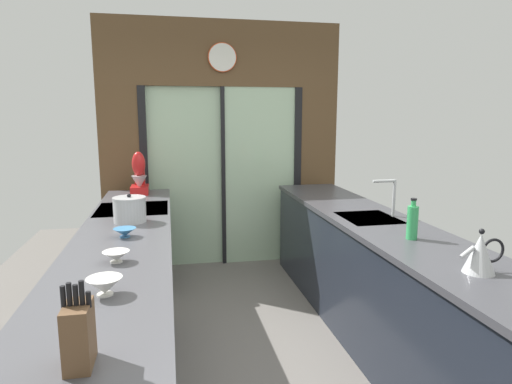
{
  "coord_description": "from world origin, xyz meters",
  "views": [
    {
      "loc": [
        -0.6,
        -2.49,
        1.69
      ],
      "look_at": [
        0.04,
        0.69,
        1.12
      ],
      "focal_mm": 30.81,
      "sensor_mm": 36.0,
      "label": 1
    }
  ],
  "objects_px": {
    "mixing_bowl_mid": "(116,256)",
    "knife_block": "(79,334)",
    "mixing_bowl_near": "(105,286)",
    "oven_range": "(135,261)",
    "kettle": "(480,253)",
    "mixing_bowl_far": "(125,232)",
    "soap_bottle_far": "(412,222)",
    "stock_pot": "(130,210)",
    "stand_mixer": "(139,178)"
  },
  "relations": [
    {
      "from": "kettle",
      "to": "stock_pot",
      "type": "bearing_deg",
      "value": 141.23
    },
    {
      "from": "mixing_bowl_far",
      "to": "soap_bottle_far",
      "type": "xyz_separation_m",
      "value": [
        1.78,
        -0.4,
        0.08
      ]
    },
    {
      "from": "stand_mixer",
      "to": "stock_pot",
      "type": "height_order",
      "value": "stand_mixer"
    },
    {
      "from": "stock_pot",
      "to": "kettle",
      "type": "distance_m",
      "value": 2.29
    },
    {
      "from": "stand_mixer",
      "to": "mixing_bowl_mid",
      "type": "bearing_deg",
      "value": -90.0
    },
    {
      "from": "mixing_bowl_mid",
      "to": "stock_pot",
      "type": "height_order",
      "value": "stock_pot"
    },
    {
      "from": "knife_block",
      "to": "stand_mixer",
      "type": "relative_size",
      "value": 0.66
    },
    {
      "from": "mixing_bowl_near",
      "to": "stand_mixer",
      "type": "xyz_separation_m",
      "value": [
        0.0,
        2.56,
        0.12
      ]
    },
    {
      "from": "stand_mixer",
      "to": "stock_pot",
      "type": "bearing_deg",
      "value": -90.0
    },
    {
      "from": "oven_range",
      "to": "kettle",
      "type": "distance_m",
      "value": 2.69
    },
    {
      "from": "mixing_bowl_near",
      "to": "mixing_bowl_mid",
      "type": "distance_m",
      "value": 0.44
    },
    {
      "from": "mixing_bowl_mid",
      "to": "stock_pot",
      "type": "relative_size",
      "value": 0.6
    },
    {
      "from": "knife_block",
      "to": "stock_pot",
      "type": "bearing_deg",
      "value": 90.0
    },
    {
      "from": "oven_range",
      "to": "kettle",
      "type": "relative_size",
      "value": 3.75
    },
    {
      "from": "mixing_bowl_near",
      "to": "stock_pot",
      "type": "height_order",
      "value": "stock_pot"
    },
    {
      "from": "stock_pot",
      "to": "soap_bottle_far",
      "type": "height_order",
      "value": "soap_bottle_far"
    },
    {
      "from": "mixing_bowl_near",
      "to": "soap_bottle_far",
      "type": "height_order",
      "value": "soap_bottle_far"
    },
    {
      "from": "mixing_bowl_mid",
      "to": "mixing_bowl_far",
      "type": "xyz_separation_m",
      "value": [
        0.0,
        0.5,
        -0.0
      ]
    },
    {
      "from": "oven_range",
      "to": "stock_pot",
      "type": "bearing_deg",
      "value": -87.83
    },
    {
      "from": "stock_pot",
      "to": "mixing_bowl_mid",
      "type": "bearing_deg",
      "value": -90.0
    },
    {
      "from": "mixing_bowl_mid",
      "to": "knife_block",
      "type": "height_order",
      "value": "knife_block"
    },
    {
      "from": "mixing_bowl_mid",
      "to": "kettle",
      "type": "distance_m",
      "value": 1.86
    },
    {
      "from": "mixing_bowl_mid",
      "to": "soap_bottle_far",
      "type": "height_order",
      "value": "soap_bottle_far"
    },
    {
      "from": "kettle",
      "to": "soap_bottle_far",
      "type": "xyz_separation_m",
      "value": [
        -0.0,
        0.62,
        0.01
      ]
    },
    {
      "from": "knife_block",
      "to": "soap_bottle_far",
      "type": "xyz_separation_m",
      "value": [
        1.78,
        1.1,
        0.01
      ]
    },
    {
      "from": "mixing_bowl_mid",
      "to": "stand_mixer",
      "type": "xyz_separation_m",
      "value": [
        0.0,
        2.12,
        0.13
      ]
    },
    {
      "from": "oven_range",
      "to": "soap_bottle_far",
      "type": "height_order",
      "value": "soap_bottle_far"
    },
    {
      "from": "stand_mixer",
      "to": "kettle",
      "type": "relative_size",
      "value": 1.71
    },
    {
      "from": "mixing_bowl_near",
      "to": "kettle",
      "type": "bearing_deg",
      "value": -2.43
    },
    {
      "from": "kettle",
      "to": "mixing_bowl_near",
      "type": "bearing_deg",
      "value": 177.57
    },
    {
      "from": "oven_range",
      "to": "stand_mixer",
      "type": "bearing_deg",
      "value": 88.53
    },
    {
      "from": "mixing_bowl_near",
      "to": "mixing_bowl_far",
      "type": "xyz_separation_m",
      "value": [
        0.0,
        0.94,
        -0.01
      ]
    },
    {
      "from": "oven_range",
      "to": "soap_bottle_far",
      "type": "distance_m",
      "value": 2.29
    },
    {
      "from": "mixing_bowl_near",
      "to": "soap_bottle_far",
      "type": "distance_m",
      "value": 1.86
    },
    {
      "from": "mixing_bowl_far",
      "to": "knife_block",
      "type": "xyz_separation_m",
      "value": [
        -0.0,
        -1.5,
        0.07
      ]
    },
    {
      "from": "mixing_bowl_mid",
      "to": "kettle",
      "type": "xyz_separation_m",
      "value": [
        1.78,
        -0.52,
        0.07
      ]
    },
    {
      "from": "knife_block",
      "to": "stock_pot",
      "type": "distance_m",
      "value": 1.91
    },
    {
      "from": "oven_range",
      "to": "knife_block",
      "type": "relative_size",
      "value": 3.31
    },
    {
      "from": "kettle",
      "to": "soap_bottle_far",
      "type": "relative_size",
      "value": 0.93
    },
    {
      "from": "mixing_bowl_near",
      "to": "stock_pot",
      "type": "xyz_separation_m",
      "value": [
        0.0,
        1.36,
        0.05
      ]
    },
    {
      "from": "oven_range",
      "to": "mixing_bowl_mid",
      "type": "distance_m",
      "value": 1.49
    },
    {
      "from": "knife_block",
      "to": "mixing_bowl_mid",
      "type": "bearing_deg",
      "value": 90.0
    },
    {
      "from": "stock_pot",
      "to": "stand_mixer",
      "type": "bearing_deg",
      "value": 90.0
    },
    {
      "from": "mixing_bowl_near",
      "to": "kettle",
      "type": "xyz_separation_m",
      "value": [
        1.78,
        -0.08,
        0.06
      ]
    },
    {
      "from": "oven_range",
      "to": "knife_block",
      "type": "bearing_deg",
      "value": -89.56
    },
    {
      "from": "mixing_bowl_near",
      "to": "mixing_bowl_mid",
      "type": "xyz_separation_m",
      "value": [
        0.0,
        0.44,
        -0.01
      ]
    },
    {
      "from": "stand_mixer",
      "to": "soap_bottle_far",
      "type": "xyz_separation_m",
      "value": [
        1.78,
        -2.02,
        -0.05
      ]
    },
    {
      "from": "knife_block",
      "to": "oven_range",
      "type": "bearing_deg",
      "value": 90.44
    },
    {
      "from": "mixing_bowl_far",
      "to": "kettle",
      "type": "bearing_deg",
      "value": -29.71
    },
    {
      "from": "mixing_bowl_near",
      "to": "mixing_bowl_mid",
      "type": "relative_size",
      "value": 1.09
    }
  ]
}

